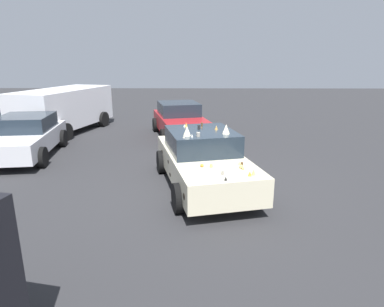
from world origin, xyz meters
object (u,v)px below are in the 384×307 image
object	(u,v)px
parked_van_behind_left	(64,108)
parked_sedan_row_back_center	(25,136)
art_car_decorated	(203,159)
parked_sedan_near_left	(180,120)

from	to	relation	value
parked_van_behind_left	parked_sedan_row_back_center	bearing A→B (deg)	16.22
art_car_decorated	parked_sedan_row_back_center	distance (m)	6.58
art_car_decorated	parked_van_behind_left	bearing A→B (deg)	-151.15
parked_van_behind_left	art_car_decorated	bearing A→B (deg)	56.50
parked_sedan_row_back_center	parked_sedan_near_left	bearing A→B (deg)	113.95
parked_sedan_near_left	parked_van_behind_left	bearing A→B (deg)	-113.28
art_car_decorated	parked_van_behind_left	world-z (taller)	parked_van_behind_left
art_car_decorated	parked_sedan_near_left	size ratio (longest dim) A/B	1.07
parked_sedan_near_left	parked_sedan_row_back_center	distance (m)	6.00
parked_van_behind_left	parked_sedan_near_left	size ratio (longest dim) A/B	1.26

